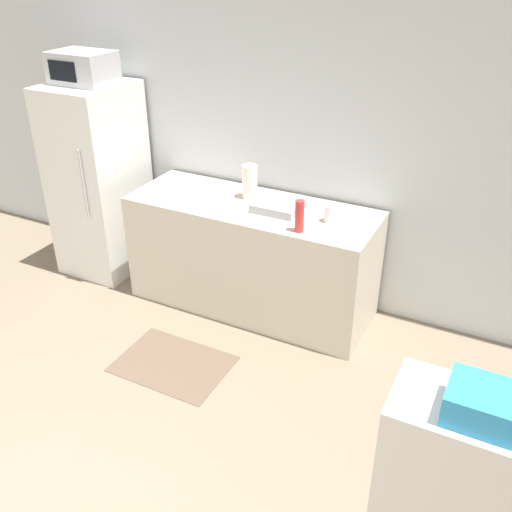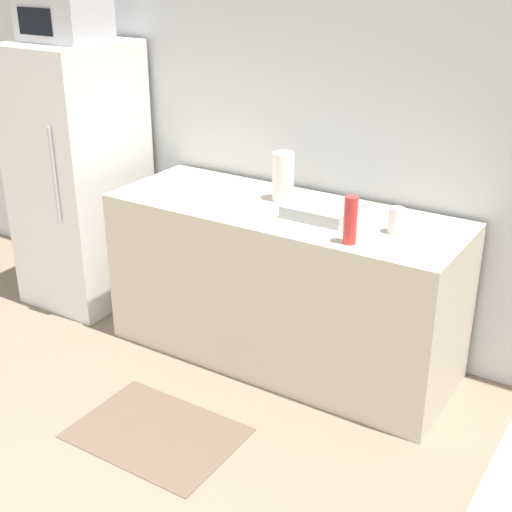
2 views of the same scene
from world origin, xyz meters
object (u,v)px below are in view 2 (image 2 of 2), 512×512
(microwave, at_px, (64,19))
(paper_towel_roll, at_px, (283,177))
(bottle_tall, at_px, (350,220))
(bottle_short, at_px, (396,220))
(refrigerator, at_px, (80,176))

(microwave, distance_m, paper_towel_roll, 1.57)
(microwave, height_order, paper_towel_roll, microwave)
(bottle_tall, distance_m, bottle_short, 0.27)
(bottle_tall, relative_size, paper_towel_roll, 0.87)
(bottle_tall, relative_size, bottle_short, 1.82)
(refrigerator, bearing_deg, bottle_tall, -7.09)
(microwave, bearing_deg, bottle_short, -0.19)
(refrigerator, relative_size, bottle_short, 13.15)
(refrigerator, bearing_deg, paper_towel_roll, 4.80)
(bottle_tall, distance_m, paper_towel_roll, 0.66)
(microwave, height_order, bottle_short, microwave)
(microwave, relative_size, bottle_short, 3.81)
(refrigerator, distance_m, bottle_short, 2.07)
(bottle_tall, bearing_deg, bottle_short, 61.48)
(microwave, height_order, bottle_tall, microwave)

